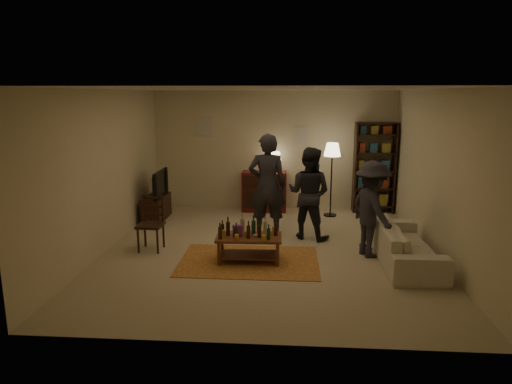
# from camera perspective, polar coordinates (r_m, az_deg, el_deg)

# --- Properties ---
(floor) EXTENTS (6.00, 6.00, 0.00)m
(floor) POSITION_cam_1_polar(r_m,az_deg,el_deg) (7.87, 1.44, -7.29)
(floor) COLOR #C6B793
(floor) RESTS_ON ground
(room_shell) EXTENTS (6.00, 6.00, 6.00)m
(room_shell) POSITION_cam_1_polar(r_m,az_deg,el_deg) (10.47, -1.32, 7.75)
(room_shell) COLOR beige
(room_shell) RESTS_ON ground
(rug) EXTENTS (2.20, 1.50, 0.01)m
(rug) POSITION_cam_1_polar(r_m,az_deg,el_deg) (7.37, -0.88, -8.61)
(rug) COLOR #9A3221
(rug) RESTS_ON ground
(coffee_table) EXTENTS (1.04, 0.59, 0.76)m
(coffee_table) POSITION_cam_1_polar(r_m,az_deg,el_deg) (7.25, -0.98, -5.80)
(coffee_table) COLOR brown
(coffee_table) RESTS_ON ground
(dining_chair) EXTENTS (0.43, 0.43, 0.95)m
(dining_chair) POSITION_cam_1_polar(r_m,az_deg,el_deg) (7.99, -12.94, -3.57)
(dining_chair) COLOR black
(dining_chair) RESTS_ON ground
(tv_stand) EXTENTS (0.40, 1.00, 1.06)m
(tv_stand) POSITION_cam_1_polar(r_m,az_deg,el_deg) (9.88, -12.36, -1.20)
(tv_stand) COLOR black
(tv_stand) RESTS_ON ground
(dresser) EXTENTS (1.00, 0.50, 1.36)m
(dresser) POSITION_cam_1_polar(r_m,az_deg,el_deg) (10.37, 1.09, 0.22)
(dresser) COLOR maroon
(dresser) RESTS_ON ground
(bookshelf) EXTENTS (0.90, 0.34, 2.02)m
(bookshelf) POSITION_cam_1_polar(r_m,az_deg,el_deg) (10.49, 14.55, 3.08)
(bookshelf) COLOR black
(bookshelf) RESTS_ON ground
(floor_lamp) EXTENTS (0.36, 0.36, 1.60)m
(floor_lamp) POSITION_cam_1_polar(r_m,az_deg,el_deg) (9.90, 9.50, 4.63)
(floor_lamp) COLOR black
(floor_lamp) RESTS_ON ground
(sofa) EXTENTS (0.81, 2.08, 0.61)m
(sofa) POSITION_cam_1_polar(r_m,az_deg,el_deg) (7.62, 18.17, -6.17)
(sofa) COLOR beige
(sofa) RESTS_ON ground
(person_left) EXTENTS (0.71, 0.48, 1.92)m
(person_left) POSITION_cam_1_polar(r_m,az_deg,el_deg) (8.45, 1.42, 0.83)
(person_left) COLOR #24242C
(person_left) RESTS_ON ground
(person_right) EXTENTS (1.01, 0.92, 1.69)m
(person_right) POSITION_cam_1_polar(r_m,az_deg,el_deg) (8.38, 6.62, -0.15)
(person_right) COLOR #212228
(person_right) RESTS_ON ground
(person_by_sofa) EXTENTS (0.92, 1.16, 1.58)m
(person_by_sofa) POSITION_cam_1_polar(r_m,az_deg,el_deg) (7.64, 14.29, -2.10)
(person_by_sofa) COLOR #2B2932
(person_by_sofa) RESTS_ON ground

